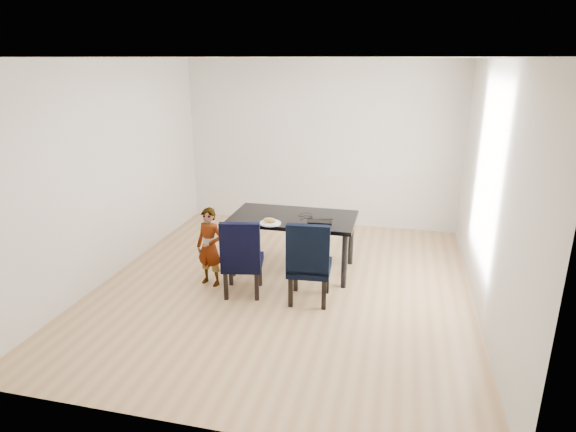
% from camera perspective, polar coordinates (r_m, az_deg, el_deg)
% --- Properties ---
extents(floor, '(4.50, 5.00, 0.01)m').
position_cam_1_polar(floor, '(6.05, -0.44, -8.30)').
color(floor, tan).
rests_on(floor, ground).
extents(ceiling, '(4.50, 5.00, 0.01)m').
position_cam_1_polar(ceiling, '(5.42, -0.52, 18.32)').
color(ceiling, white).
rests_on(ceiling, wall_back).
extents(wall_back, '(4.50, 0.01, 2.70)m').
position_cam_1_polar(wall_back, '(7.98, 3.87, 8.46)').
color(wall_back, silver).
rests_on(wall_back, ground).
extents(wall_front, '(4.50, 0.01, 2.70)m').
position_cam_1_polar(wall_front, '(3.33, -10.89, -5.97)').
color(wall_front, silver).
rests_on(wall_front, ground).
extents(wall_left, '(0.01, 5.00, 2.70)m').
position_cam_1_polar(wall_left, '(6.48, -20.29, 5.10)').
color(wall_left, silver).
rests_on(wall_left, ground).
extents(wall_right, '(0.01, 5.00, 2.70)m').
position_cam_1_polar(wall_right, '(5.51, 22.97, 2.62)').
color(wall_right, white).
rests_on(wall_right, ground).
extents(dining_table, '(1.60, 0.90, 0.75)m').
position_cam_1_polar(dining_table, '(6.34, 0.63, -3.26)').
color(dining_table, black).
rests_on(dining_table, floor).
extents(chair_left, '(0.54, 0.55, 0.95)m').
position_cam_1_polar(chair_left, '(5.72, -5.39, -4.72)').
color(chair_left, black).
rests_on(chair_left, floor).
extents(chair_right, '(0.51, 0.53, 1.00)m').
position_cam_1_polar(chair_right, '(5.52, 2.59, -5.27)').
color(chair_right, black).
rests_on(chair_right, floor).
extents(child, '(0.41, 0.32, 0.99)m').
position_cam_1_polar(child, '(5.98, -9.27, -3.64)').
color(child, orange).
rests_on(child, floor).
extents(plate, '(0.30, 0.30, 0.01)m').
position_cam_1_polar(plate, '(5.94, -2.13, -0.85)').
color(plate, white).
rests_on(plate, dining_table).
extents(sandwich, '(0.17, 0.10, 0.06)m').
position_cam_1_polar(sandwich, '(5.93, -2.20, -0.48)').
color(sandwich, gold).
rests_on(sandwich, plate).
extents(laptop, '(0.32, 0.21, 0.02)m').
position_cam_1_polar(laptop, '(6.01, 3.78, -0.60)').
color(laptop, black).
rests_on(laptop, dining_table).
extents(cable_tangle, '(0.19, 0.19, 0.01)m').
position_cam_1_polar(cable_tangle, '(6.11, 2.22, -0.33)').
color(cable_tangle, black).
rests_on(cable_tangle, dining_table).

